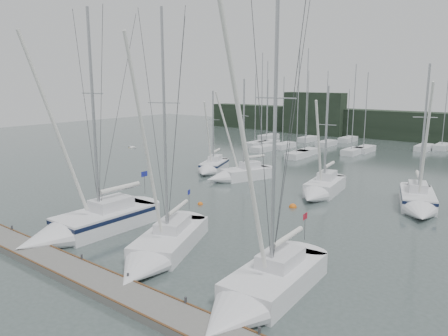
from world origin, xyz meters
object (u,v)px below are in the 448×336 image
Objects in this scene: sailboat_mid_a at (211,168)px; sailboat_mid_d at (419,204)px; sailboat_near_right at (256,294)px; buoy_a at (200,204)px; sailboat_mid_b at (235,175)px; sailboat_near_center at (157,252)px; buoy_b at (293,207)px; sailboat_mid_c at (320,190)px; sailboat_near_left at (82,227)px.

sailboat_mid_d is (22.69, -1.19, 0.06)m from sailboat_mid_a.
sailboat_near_right is 17.24m from buoy_a.
sailboat_mid_b is 0.90× the size of sailboat_mid_d.
sailboat_near_center reaches higher than buoy_b.
sailboat_near_right is at bearing -40.17° from buoy_a.
sailboat_mid_d is at bearing 41.59° from sailboat_near_center.
sailboat_mid_a is at bearing 99.23° from sailboat_near_center.
sailboat_near_center is 14.48m from buoy_b.
sailboat_mid_c is at bearing 19.55° from sailboat_mid_b.
sailboat_near_left is 1.04× the size of sailboat_near_center.
sailboat_near_right is 1.30× the size of sailboat_mid_d.
sailboat_near_center reaches higher than buoy_a.
sailboat_near_left is 1.51× the size of sailboat_mid_c.
sailboat_mid_b is at bearing 108.84° from buoy_a.
sailboat_near_right is at bearing -29.48° from sailboat_mid_b.
sailboat_near_right reaches higher than buoy_b.
sailboat_mid_b is 24.17× the size of buoy_a.
sailboat_mid_b is (-16.27, 20.22, -0.02)m from sailboat_near_right.
sailboat_mid_b is (-1.88, 19.75, -0.12)m from sailboat_near_left.
sailboat_mid_d reaches higher than buoy_a.
sailboat_mid_a is 14.61m from sailboat_mid_c.
sailboat_mid_d is (18.10, 0.38, 0.05)m from sailboat_mid_b.
sailboat_mid_c is (-6.39, 19.85, 0.01)m from sailboat_near_right.
sailboat_mid_c is 16.64× the size of buoy_b.
buoy_b is (0.88, 14.44, -0.50)m from sailboat_near_center.
sailboat_near_center is 11.81m from buoy_a.
buoy_a is at bearing -148.04° from buoy_b.
sailboat_near_center reaches higher than sailboat_mid_c.
sailboat_near_center is at bearing -43.95° from sailboat_mid_b.
sailboat_near_left is at bearing -147.21° from sailboat_mid_d.
sailboat_mid_a is 4.86m from sailboat_mid_b.
sailboat_mid_a is at bearing 125.80° from buoy_a.
sailboat_mid_b is at bearing 95.39° from sailboat_near_left.
sailboat_mid_c is at bearing 52.21° from buoy_a.
sailboat_near_center is 1.45× the size of sailboat_mid_c.
sailboat_near_left is 25.14× the size of buoy_b.
sailboat_mid_d is 17.75m from buoy_a.
sailboat_near_right is 16.59m from buoy_b.
sailboat_near_right is 1.52× the size of sailboat_mid_c.
sailboat_mid_a is at bearing 106.84° from sailboat_near_left.
sailboat_mid_c is 8.25m from sailboat_mid_d.
sailboat_mid_a is 22.72m from sailboat_mid_d.
sailboat_near_left is 1.62× the size of sailboat_mid_a.
sailboat_near_left is 19.84m from sailboat_mid_b.
sailboat_near_right is (14.39, -0.47, -0.10)m from sailboat_near_left.
sailboat_mid_d is at bearing 32.32° from buoy_a.
sailboat_near_right is at bearing -80.70° from sailboat_mid_c.
sailboat_near_center is 0.95× the size of sailboat_near_right.
sailboat_near_left reaches higher than buoy_a.
sailboat_mid_b is (-8.80, 19.45, 0.04)m from sailboat_near_center.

